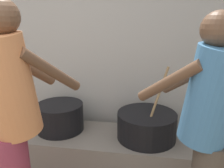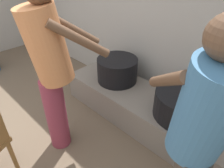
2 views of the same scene
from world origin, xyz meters
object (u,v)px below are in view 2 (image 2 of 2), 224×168
(cooking_pot_main, at_px, (184,104))
(cook_in_orange_shirt, at_px, (51,65))
(cooking_pot_secondary, at_px, (117,70))
(cook_in_blue_shirt, at_px, (198,136))

(cooking_pot_main, distance_m, cook_in_orange_shirt, 1.29)
(cook_in_orange_shirt, bearing_deg, cooking_pot_secondary, 94.68)
(cooking_pot_main, relative_size, cook_in_blue_shirt, 0.47)
(cooking_pot_main, bearing_deg, cook_in_blue_shirt, -61.86)
(cooking_pot_secondary, height_order, cook_in_blue_shirt, cook_in_blue_shirt)
(cook_in_blue_shirt, bearing_deg, cook_in_orange_shirt, -172.33)
(cooking_pot_secondary, distance_m, cook_in_orange_shirt, 0.99)
(cooking_pot_secondary, height_order, cook_in_orange_shirt, cook_in_orange_shirt)
(cooking_pot_secondary, bearing_deg, cook_in_orange_shirt, -85.32)
(cook_in_orange_shirt, relative_size, cook_in_blue_shirt, 1.05)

